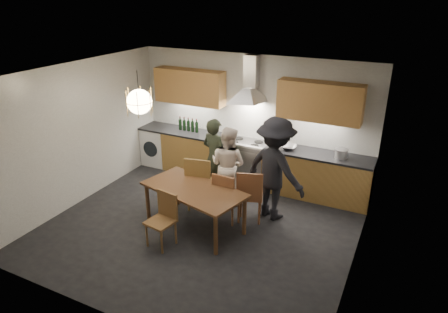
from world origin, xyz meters
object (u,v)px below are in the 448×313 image
at_px(chair_back_left, 200,180).
at_px(wine_bottles, 188,124).
at_px(dining_table, 194,193).
at_px(chair_front, 164,215).
at_px(person_right, 275,169).
at_px(mixing_bowl, 288,147).
at_px(person_mid, 228,165).
at_px(person_left, 215,157).
at_px(stock_pot, 341,154).

relative_size(chair_back_left, wine_bottles, 2.16).
height_order(dining_table, chair_front, chair_front).
height_order(person_right, mixing_bowl, person_right).
bearing_deg(person_mid, dining_table, 92.86).
bearing_deg(person_right, dining_table, 61.12).
xyz_separation_m(person_left, mixing_bowl, (1.23, 0.73, 0.17)).
distance_m(chair_back_left, person_right, 1.36).
xyz_separation_m(person_left, wine_bottles, (-1.05, 0.79, 0.27)).
distance_m(person_left, wine_bottles, 1.34).
relative_size(dining_table, chair_back_left, 1.80).
bearing_deg(mixing_bowl, stock_pot, -0.13).
bearing_deg(wine_bottles, mixing_bowl, -1.47).
bearing_deg(dining_table, person_right, 54.69).
distance_m(dining_table, wine_bottles, 2.44).
height_order(person_mid, stock_pot, person_mid).
height_order(chair_front, wine_bottles, wine_bottles).
distance_m(person_left, person_mid, 0.38).
relative_size(chair_back_left, mixing_bowl, 3.31).
relative_size(chair_back_left, person_mid, 0.71).
bearing_deg(stock_pot, chair_front, -130.03).
bearing_deg(person_left, dining_table, 116.40).
relative_size(person_mid, stock_pot, 6.44).
relative_size(person_right, mixing_bowl, 5.79).
relative_size(person_left, stock_pot, 6.75).
bearing_deg(person_right, person_left, 7.24).
relative_size(person_mid, wine_bottles, 3.03).
relative_size(person_left, person_mid, 1.05).
xyz_separation_m(person_mid, stock_pot, (1.88, 0.87, 0.24)).
height_order(chair_back_left, person_mid, person_mid).
distance_m(mixing_bowl, wine_bottles, 2.28).
distance_m(chair_front, wine_bottles, 2.92).
bearing_deg(chair_back_left, stock_pot, -157.65).
distance_m(person_right, stock_pot, 1.38).
relative_size(person_mid, person_right, 0.80).
bearing_deg(wine_bottles, stock_pot, -1.06).
bearing_deg(mixing_bowl, person_mid, -135.17).
xyz_separation_m(chair_back_left, chair_front, (0.00, -1.15, -0.10)).
distance_m(chair_back_left, wine_bottles, 1.90).
xyz_separation_m(person_mid, wine_bottles, (-1.40, 0.93, 0.31)).
bearing_deg(person_right, chair_back_left, 37.36).
height_order(dining_table, person_mid, person_mid).
distance_m(dining_table, person_mid, 1.10).
bearing_deg(chair_front, stock_pot, 59.34).
bearing_deg(stock_pot, person_mid, -155.10).
distance_m(chair_back_left, person_left, 0.72).
relative_size(dining_table, chair_front, 2.16).
relative_size(person_mid, mixing_bowl, 4.66).
distance_m(person_mid, mixing_bowl, 1.26).
relative_size(dining_table, wine_bottles, 3.88).
xyz_separation_m(chair_front, wine_bottles, (-1.11, 2.64, 0.55)).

